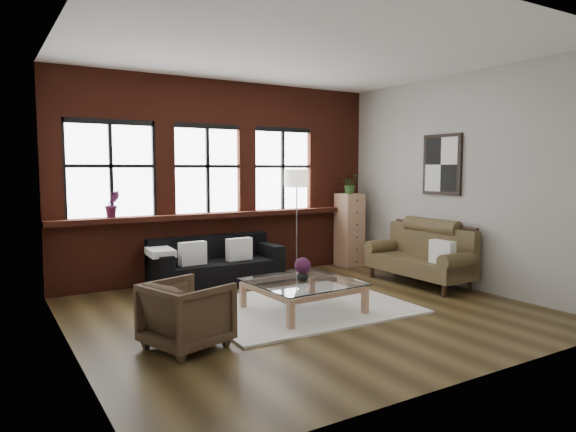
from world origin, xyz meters
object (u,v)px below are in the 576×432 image
vase (303,275)px  floor_lamp (297,217)px  dark_sofa (217,262)px  armchair (187,314)px  drawer_chest (349,230)px  coffee_table (303,297)px  vintage_settee (418,254)px

vase → floor_lamp: 2.56m
dark_sofa → armchair: 2.75m
drawer_chest → floor_lamp: floor_lamp is taller
dark_sofa → floor_lamp: 1.72m
vase → coffee_table: bearing=180.0°
vintage_settee → vase: bearing=-171.3°
vase → drawer_chest: (2.40, 2.13, 0.20)m
vintage_settee → coffee_table: vintage_settee is taller
floor_lamp → vase: bearing=-120.6°
drawer_chest → floor_lamp: 1.17m
vintage_settee → coffee_table: 2.41m
vintage_settee → drawer_chest: size_ratio=1.33×
vintage_settee → armchair: bearing=-168.4°
vase → drawer_chest: 3.22m
drawer_chest → dark_sofa: bearing=-175.6°
coffee_table → drawer_chest: drawer_chest is taller
coffee_table → vase: (0.00, 0.00, 0.28)m
dark_sofa → vase: size_ratio=12.98×
coffee_table → floor_lamp: size_ratio=0.63×
armchair → coffee_table: armchair is taller
vase → drawer_chest: drawer_chest is taller
vase → drawer_chest: size_ratio=0.11×
armchair → coffee_table: size_ratio=0.61×
vintage_settee → coffee_table: size_ratio=1.47×
dark_sofa → coffee_table: 1.95m
vintage_settee → dark_sofa: bearing=149.9°
armchair → coffee_table: 1.75m
drawer_chest → vintage_settee: bearing=-91.3°
floor_lamp → dark_sofa: bearing=-171.5°
dark_sofa → drawer_chest: (2.73, 0.21, 0.31)m
coffee_table → floor_lamp: (1.27, 2.16, 0.77)m
vintage_settee → vase: 2.39m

